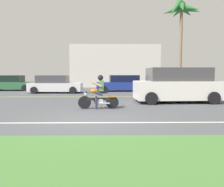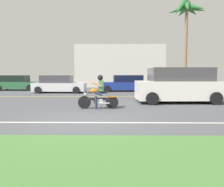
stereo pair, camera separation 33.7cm
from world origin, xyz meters
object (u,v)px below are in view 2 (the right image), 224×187
Objects in this scene: parked_car_1 at (59,85)px; parked_car_2 at (126,84)px; motorcyclist at (99,94)px; palm_tree_0 at (187,13)px; parked_car_0 at (17,83)px; suv_nearby at (179,86)px.

parked_car_2 is (5.62, 1.85, 0.01)m from parked_car_1.
motorcyclist is 0.39× the size of parked_car_2.
palm_tree_0 reaches higher than parked_car_1.
parked_car_2 reaches higher than parked_car_0.
suv_nearby is 15.84m from parked_car_0.
parked_car_0 is 10.43m from parked_car_2.
palm_tree_0 is at bearing 27.40° from parked_car_2.
suv_nearby is 0.51× the size of palm_tree_0.
suv_nearby reaches higher than parked_car_0.
motorcyclist is 17.56m from palm_tree_0.
palm_tree_0 is (6.39, 3.31, 7.15)m from parked_car_2.
motorcyclist is 4.76m from suv_nearby.
parked_car_0 is at bearing 148.95° from parked_car_1.
parked_car_0 is 0.88× the size of parked_car_2.
parked_car_1 is (-8.11, 6.36, -0.23)m from suv_nearby.
parked_car_0 is at bearing 144.35° from suv_nearby.
suv_nearby reaches higher than parked_car_2.
parked_car_2 is (-2.48, 8.21, -0.22)m from suv_nearby.
parked_car_1 is at bearing -31.05° from parked_car_0.
suv_nearby is 1.16× the size of parked_car_0.
palm_tree_0 is (3.91, 11.52, 6.93)m from suv_nearby.
parked_car_0 is 0.44× the size of palm_tree_0.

